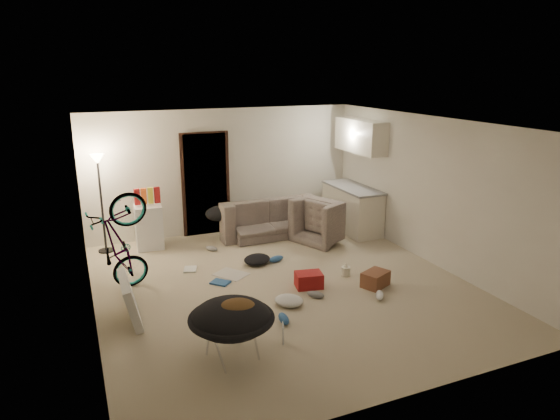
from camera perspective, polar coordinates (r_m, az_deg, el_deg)
name	(u,v)px	position (r m, az deg, el deg)	size (l,w,h in m)	color
floor	(283,286)	(7.85, 0.29, -8.68)	(5.50, 6.00, 0.02)	#BDAF92
ceiling	(283,123)	(7.18, 0.32, 9.93)	(5.50, 6.00, 0.02)	white
wall_back	(224,171)	(10.17, -6.45, 4.44)	(5.50, 0.02, 2.50)	silver
wall_front	(407,287)	(4.96, 14.36, -8.53)	(5.50, 0.02, 2.50)	silver
wall_left	(85,231)	(6.85, -21.42, -2.26)	(0.02, 6.00, 2.50)	silver
wall_right	(432,191)	(8.84, 16.97, 2.09)	(0.02, 6.00, 2.50)	silver
doorway	(205,184)	(10.08, -8.52, 2.92)	(0.85, 0.10, 2.04)	black
door_trim	(206,185)	(10.05, -8.47, 2.89)	(0.97, 0.04, 2.10)	black
floor_lamp	(99,182)	(9.42, -19.94, 3.00)	(0.28, 0.28, 1.81)	black
kitchen_counter	(352,209)	(10.43, 8.23, 0.08)	(0.60, 1.50, 0.88)	silver
counter_top	(353,188)	(10.31, 8.33, 2.54)	(0.64, 1.54, 0.04)	gray
kitchen_uppers	(361,136)	(10.19, 9.20, 8.35)	(0.38, 1.40, 0.65)	silver
sofa	(265,220)	(10.11, -1.69, -1.18)	(1.96, 0.77, 0.57)	#313831
armchair	(327,224)	(9.83, 5.40, -1.60)	(0.95, 0.83, 0.62)	#313831
bicycle	(121,265)	(7.87, -17.68, -6.06)	(0.55, 1.58, 0.83)	black
book_asset	(283,345)	(6.30, 0.38, -15.16)	(0.17, 0.24, 0.02)	maroon
mini_fridge	(149,227)	(9.61, -14.75, -1.85)	(0.48, 0.48, 0.82)	white
snack_box_0	(137,197)	(9.44, -16.02, 1.45)	(0.10, 0.07, 0.30)	maroon
snack_box_1	(144,196)	(9.45, -15.30, 1.53)	(0.10, 0.07, 0.30)	#E3571C
snack_box_2	(151,196)	(9.47, -14.58, 1.60)	(0.10, 0.07, 0.30)	yellow
snack_box_3	(157,195)	(9.48, -13.87, 1.68)	(0.10, 0.07, 0.30)	maroon
saucer_chair	(232,325)	(5.89, -5.55, -12.97)	(1.00, 1.00, 0.71)	silver
hoodie	(236,309)	(5.79, -5.03, -11.26)	(0.48, 0.40, 0.22)	brown
sofa_drape	(220,213)	(9.74, -6.91, -0.39)	(0.56, 0.46, 0.28)	black
tv_box	(130,299)	(7.03, -16.77, -9.75)	(0.11, 0.89, 0.59)	silver
drink_case_a	(375,279)	(7.92, 10.85, -7.75)	(0.41, 0.30, 0.24)	brown
drink_case_b	(309,280)	(7.76, 3.31, -7.99)	(0.40, 0.30, 0.23)	maroon
juicer	(346,270)	(8.24, 7.52, -6.86)	(0.15, 0.15, 0.21)	beige
newspaper	(231,274)	(8.28, -5.60, -7.31)	(0.39, 0.51, 0.01)	beige
book_blue	(220,282)	(7.97, -6.83, -8.22)	(0.21, 0.28, 0.03)	#295594
book_white	(190,269)	(8.54, -10.23, -6.68)	(0.20, 0.27, 0.02)	silver
shoe_0	(276,259)	(8.73, -0.45, -5.60)	(0.29, 0.12, 0.11)	#295594
shoe_1	(212,249)	(9.31, -7.83, -4.40)	(0.25, 0.10, 0.09)	slate
shoe_2	(284,319)	(6.78, 0.42, -12.31)	(0.30, 0.12, 0.11)	#295594
shoe_3	(316,295)	(7.46, 4.09, -9.61)	(0.27, 0.11, 0.10)	slate
shoe_4	(380,295)	(7.56, 11.32, -9.52)	(0.28, 0.12, 0.11)	white
clothes_lump_b	(257,259)	(8.66, -2.65, -5.66)	(0.49, 0.42, 0.15)	black
clothes_lump_c	(289,300)	(7.23, 1.04, -10.30)	(0.42, 0.36, 0.13)	silver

